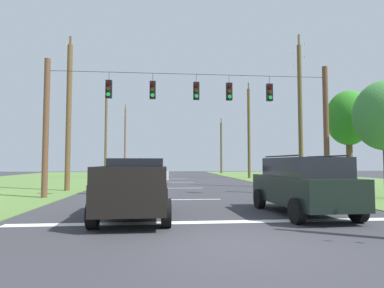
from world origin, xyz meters
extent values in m
plane|color=#333338|center=(0.00, 0.00, 0.00)|extent=(120.00, 120.00, 0.00)
cube|color=white|center=(0.00, 2.67, 0.00)|extent=(12.42, 0.45, 0.01)
cube|color=white|center=(0.00, 8.67, 0.00)|extent=(2.50, 0.15, 0.01)
cube|color=white|center=(0.00, 15.70, 0.00)|extent=(2.50, 0.15, 0.01)
cube|color=white|center=(0.00, 22.33, 0.00)|extent=(2.50, 0.15, 0.01)
cube|color=white|center=(0.00, 28.61, 0.00)|extent=(2.50, 0.15, 0.01)
cylinder|color=brown|center=(-7.62, 9.98, 3.61)|extent=(0.30, 0.30, 7.23)
cylinder|color=brown|center=(7.49, 9.98, 3.61)|extent=(0.30, 0.30, 7.23)
cylinder|color=black|center=(-0.07, 9.98, 6.60)|extent=(15.11, 0.02, 0.02)
cylinder|color=black|center=(-4.47, 9.98, 6.38)|extent=(0.02, 0.02, 0.44)
cube|color=black|center=(-4.47, 9.98, 5.68)|extent=(0.32, 0.24, 0.95)
cylinder|color=#310503|center=(-4.47, 9.84, 5.98)|extent=(0.20, 0.04, 0.20)
cylinder|color=#352203|center=(-4.47, 9.84, 5.68)|extent=(0.20, 0.04, 0.20)
cylinder|color=green|center=(-4.47, 9.84, 5.38)|extent=(0.20, 0.04, 0.20)
cylinder|color=black|center=(-2.16, 9.98, 6.38)|extent=(0.02, 0.02, 0.44)
cube|color=black|center=(-2.16, 9.98, 5.68)|extent=(0.32, 0.24, 0.95)
cylinder|color=#310503|center=(-2.16, 9.84, 5.98)|extent=(0.20, 0.04, 0.20)
cylinder|color=#352203|center=(-2.16, 9.84, 5.68)|extent=(0.20, 0.04, 0.20)
cylinder|color=green|center=(-2.16, 9.84, 5.38)|extent=(0.20, 0.04, 0.20)
cylinder|color=black|center=(0.18, 9.98, 6.38)|extent=(0.02, 0.02, 0.44)
cube|color=black|center=(0.18, 9.98, 5.68)|extent=(0.32, 0.24, 0.95)
cylinder|color=#310503|center=(0.18, 9.84, 5.98)|extent=(0.20, 0.04, 0.20)
cylinder|color=#352203|center=(0.18, 9.84, 5.68)|extent=(0.20, 0.04, 0.20)
cylinder|color=green|center=(0.18, 9.84, 5.38)|extent=(0.20, 0.04, 0.20)
cylinder|color=black|center=(1.99, 9.98, 6.38)|extent=(0.02, 0.02, 0.44)
cube|color=black|center=(1.99, 9.98, 5.68)|extent=(0.32, 0.24, 0.95)
cylinder|color=#310503|center=(1.99, 9.84, 5.98)|extent=(0.20, 0.04, 0.20)
cylinder|color=#352203|center=(1.99, 9.84, 5.68)|extent=(0.20, 0.04, 0.20)
cylinder|color=green|center=(1.99, 9.84, 5.38)|extent=(0.20, 0.04, 0.20)
cylinder|color=black|center=(4.26, 9.98, 6.38)|extent=(0.02, 0.02, 0.44)
cube|color=black|center=(4.26, 9.98, 5.68)|extent=(0.32, 0.24, 0.95)
cylinder|color=#310503|center=(4.26, 9.84, 5.98)|extent=(0.20, 0.04, 0.20)
cylinder|color=#352203|center=(4.26, 9.84, 5.68)|extent=(0.20, 0.04, 0.20)
cylinder|color=green|center=(4.26, 9.84, 5.38)|extent=(0.20, 0.04, 0.20)
cube|color=black|center=(-2.53, 3.83, 0.82)|extent=(2.06, 5.42, 0.85)
cube|color=black|center=(-2.54, 4.48, 1.60)|extent=(1.87, 1.92, 0.70)
cube|color=black|center=(-3.46, 2.47, 1.48)|extent=(0.12, 2.38, 0.45)
cube|color=black|center=(-1.58, 2.49, 1.48)|extent=(0.12, 2.38, 0.45)
cube|color=black|center=(-2.51, 1.18, 1.48)|extent=(1.96, 0.12, 0.45)
cylinder|color=black|center=(-3.55, 5.66, 0.40)|extent=(0.29, 0.80, 0.80)
cylinder|color=black|center=(-1.55, 5.68, 0.40)|extent=(0.29, 0.80, 0.80)
cylinder|color=black|center=(-3.51, 1.99, 0.40)|extent=(0.29, 0.80, 0.80)
cylinder|color=black|center=(-1.51, 2.01, 0.40)|extent=(0.29, 0.80, 0.80)
cube|color=black|center=(3.25, 3.81, 0.85)|extent=(2.14, 4.87, 0.95)
cube|color=black|center=(3.26, 3.66, 1.66)|extent=(1.93, 3.27, 0.65)
cylinder|color=black|center=(2.41, 3.62, 2.03)|extent=(0.16, 2.72, 0.05)
cylinder|color=black|center=(4.11, 3.69, 2.03)|extent=(0.16, 2.72, 0.05)
cylinder|color=black|center=(2.21, 5.40, 0.38)|extent=(0.29, 0.77, 0.76)
cylinder|color=black|center=(4.16, 5.48, 0.38)|extent=(0.29, 0.77, 0.76)
cylinder|color=black|center=(2.34, 2.14, 0.38)|extent=(0.29, 0.77, 0.76)
cylinder|color=black|center=(4.29, 2.22, 0.38)|extent=(0.29, 0.77, 0.76)
cube|color=silver|center=(-3.23, 20.69, 0.67)|extent=(4.31, 1.83, 0.70)
cube|color=black|center=(-3.23, 20.69, 1.27)|extent=(2.11, 1.64, 0.50)
cylinder|color=black|center=(-1.81, 21.58, 0.32)|extent=(0.64, 0.22, 0.64)
cylinder|color=black|center=(-1.82, 19.78, 0.32)|extent=(0.64, 0.22, 0.64)
cylinder|color=black|center=(-4.65, 21.60, 0.32)|extent=(0.64, 0.22, 0.64)
cylinder|color=black|center=(-4.66, 19.80, 0.32)|extent=(0.64, 0.22, 0.64)
cylinder|color=brown|center=(8.22, 14.96, 5.17)|extent=(0.31, 0.31, 10.34)
cube|color=brown|center=(8.22, 14.96, 9.94)|extent=(0.12, 0.12, 2.38)
cylinder|color=#B2B7BC|center=(8.22, 15.91, 10.06)|extent=(0.08, 0.08, 0.12)
cylinder|color=#B2B7BC|center=(8.22, 14.01, 10.06)|extent=(0.08, 0.08, 0.12)
cube|color=brown|center=(8.22, 14.96, 9.04)|extent=(0.12, 0.12, 2.26)
cylinder|color=#B2B7BC|center=(8.22, 15.86, 9.16)|extent=(0.08, 0.08, 0.12)
cylinder|color=#B2B7BC|center=(8.22, 14.06, 9.16)|extent=(0.08, 0.08, 0.12)
cylinder|color=brown|center=(8.42, 29.42, 5.24)|extent=(0.33, 0.33, 10.47)
cube|color=brown|center=(8.42, 29.42, 10.07)|extent=(0.12, 0.12, 2.26)
cylinder|color=#B2B7BC|center=(8.42, 30.33, 10.19)|extent=(0.08, 0.08, 0.12)
cylinder|color=#B2B7BC|center=(8.42, 28.52, 10.19)|extent=(0.08, 0.08, 0.12)
cylinder|color=brown|center=(8.23, 46.13, 4.27)|extent=(0.32, 0.32, 8.53)
cube|color=brown|center=(8.23, 46.13, 8.13)|extent=(0.12, 0.12, 2.39)
cylinder|color=#B2B7BC|center=(8.23, 47.09, 8.25)|extent=(0.08, 0.08, 0.12)
cylinder|color=#B2B7BC|center=(8.23, 45.17, 8.25)|extent=(0.08, 0.08, 0.12)
cube|color=brown|center=(8.23, 46.13, 7.23)|extent=(0.12, 0.12, 2.20)
cylinder|color=#B2B7BC|center=(8.23, 47.01, 7.35)|extent=(0.08, 0.08, 0.12)
cylinder|color=#B2B7BC|center=(8.23, 45.25, 7.35)|extent=(0.08, 0.08, 0.12)
cylinder|color=brown|center=(-7.67, 14.11, 4.75)|extent=(0.33, 0.33, 9.51)
cube|color=brown|center=(-7.67, 14.11, 9.11)|extent=(0.12, 0.12, 1.93)
cylinder|color=#B2B7BC|center=(-7.67, 14.88, 9.23)|extent=(0.08, 0.08, 0.12)
cylinder|color=#B2B7BC|center=(-7.67, 13.34, 9.23)|extent=(0.08, 0.08, 0.12)
cylinder|color=brown|center=(-8.15, 30.58, 5.25)|extent=(0.29, 0.29, 10.51)
cube|color=brown|center=(-8.15, 30.58, 10.11)|extent=(0.12, 0.12, 2.24)
cylinder|color=#B2B7BC|center=(-8.15, 31.48, 10.23)|extent=(0.08, 0.08, 0.12)
cylinder|color=#B2B7BC|center=(-8.15, 29.69, 10.23)|extent=(0.08, 0.08, 0.12)
cylinder|color=brown|center=(-7.73, 46.05, 5.39)|extent=(0.28, 0.28, 10.79)
cube|color=brown|center=(-7.73, 46.05, 10.39)|extent=(0.12, 0.12, 1.97)
cylinder|color=#B2B7BC|center=(-7.73, 46.84, 10.51)|extent=(0.08, 0.08, 0.12)
cylinder|color=#B2B7BC|center=(-7.73, 45.26, 10.51)|extent=(0.08, 0.08, 0.12)
cube|color=brown|center=(-7.73, 46.05, 9.49)|extent=(0.12, 0.12, 2.39)
cylinder|color=#B2B7BC|center=(-7.73, 47.01, 9.61)|extent=(0.08, 0.08, 0.12)
cylinder|color=#B2B7BC|center=(-7.73, 45.09, 9.61)|extent=(0.08, 0.08, 0.12)
cylinder|color=brown|center=(10.18, 12.21, 1.85)|extent=(0.38, 0.38, 3.70)
ellipsoid|color=#2B7F21|center=(10.18, 12.21, 4.66)|extent=(2.75, 2.75, 3.49)
camera|label=1|loc=(-1.63, -7.10, 1.81)|focal=30.04mm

